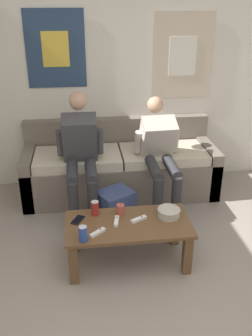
{
  "coord_description": "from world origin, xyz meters",
  "views": [
    {
      "loc": [
        -0.54,
        -1.53,
        2.07
      ],
      "look_at": [
        -0.16,
        1.43,
        0.67
      ],
      "focal_mm": 40.0,
      "sensor_mm": 36.0,
      "label": 1
    }
  ],
  "objects": [
    {
      "name": "game_controller_near_left",
      "position": [
        -0.29,
        1.02,
        0.4
      ],
      "size": [
        0.06,
        0.15,
        0.03
      ],
      "color": "white",
      "rests_on": "coffee_table"
    },
    {
      "name": "couch",
      "position": [
        -0.12,
        2.25,
        0.29
      ],
      "size": [
        2.11,
        0.73,
        0.79
      ],
      "color": "#70665B",
      "rests_on": "ground_plane"
    },
    {
      "name": "coffee_table",
      "position": [
        -0.19,
        1.0,
        0.31
      ],
      "size": [
        1.01,
        0.51,
        0.38
      ],
      "color": "brown",
      "rests_on": "ground_plane"
    },
    {
      "name": "backpack",
      "position": [
        -0.24,
        1.55,
        0.18
      ],
      "size": [
        0.4,
        0.39,
        0.37
      ],
      "color": "navy",
      "rests_on": "ground_plane"
    },
    {
      "name": "drink_can_red",
      "position": [
        -0.45,
        1.17,
        0.45
      ],
      "size": [
        0.07,
        0.07,
        0.12
      ],
      "color": "maroon",
      "rests_on": "coffee_table"
    },
    {
      "name": "person_seated_adult",
      "position": [
        -0.55,
        1.88,
        0.66
      ],
      "size": [
        0.47,
        0.89,
        1.21
      ],
      "color": "#2D2D33",
      "rests_on": "ground_plane"
    },
    {
      "name": "cell_phone",
      "position": [
        -0.6,
        1.09,
        0.39
      ],
      "size": [
        0.12,
        0.15,
        0.01
      ],
      "color": "black",
      "rests_on": "coffee_table"
    },
    {
      "name": "game_controller_far_center",
      "position": [
        -0.45,
        0.88,
        0.4
      ],
      "size": [
        0.13,
        0.12,
        0.03
      ],
      "color": "white",
      "rests_on": "coffee_table"
    },
    {
      "name": "drink_can_blue",
      "position": [
        -0.56,
        0.81,
        0.45
      ],
      "size": [
        0.07,
        0.07,
        0.12
      ],
      "color": "#28479E",
      "rests_on": "coffee_table"
    },
    {
      "name": "pillar_candle",
      "position": [
        -0.24,
        1.15,
        0.43
      ],
      "size": [
        0.07,
        0.07,
        0.1
      ],
      "color": "#B24C42",
      "rests_on": "coffee_table"
    },
    {
      "name": "wall_back",
      "position": [
        0.0,
        2.62,
        1.28
      ],
      "size": [
        10.0,
        0.07,
        2.55
      ],
      "color": "silver",
      "rests_on": "ground_plane"
    },
    {
      "name": "ceramic_bowl",
      "position": [
        0.15,
        1.06,
        0.43
      ],
      "size": [
        0.19,
        0.19,
        0.07
      ],
      "color": "#B7B2A8",
      "rests_on": "coffee_table"
    },
    {
      "name": "person_seated_teen",
      "position": [
        0.24,
        1.88,
        0.62
      ],
      "size": [
        0.47,
        0.96,
        1.12
      ],
      "color": "#2D2D33",
      "rests_on": "ground_plane"
    },
    {
      "name": "game_controller_near_right",
      "position": [
        -0.1,
        1.03,
        0.4
      ],
      "size": [
        0.14,
        0.1,
        0.03
      ],
      "color": "white",
      "rests_on": "coffee_table"
    }
  ]
}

